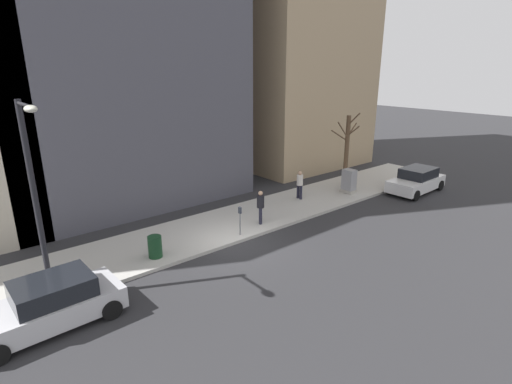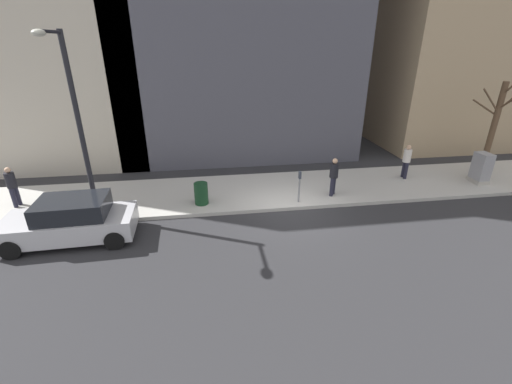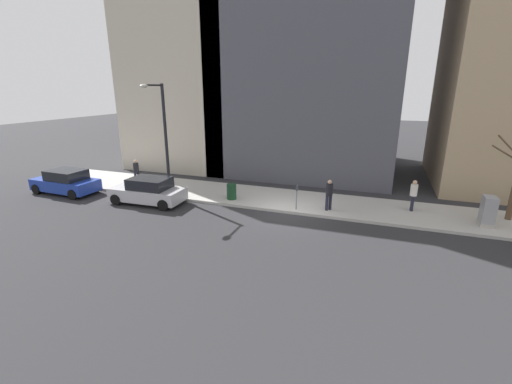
{
  "view_description": "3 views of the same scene",
  "coord_description": "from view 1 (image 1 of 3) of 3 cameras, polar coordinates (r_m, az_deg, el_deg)",
  "views": [
    {
      "loc": [
        -12.97,
        9.78,
        7.6
      ],
      "look_at": [
        1.62,
        -2.35,
        1.53
      ],
      "focal_mm": 28.0,
      "sensor_mm": 36.0,
      "label": 1
    },
    {
      "loc": [
        -12.02,
        3.23,
        6.29
      ],
      "look_at": [
        0.16,
        1.4,
        0.85
      ],
      "focal_mm": 24.0,
      "sensor_mm": 36.0,
      "label": 2
    },
    {
      "loc": [
        -16.59,
        -4.28,
        6.44
      ],
      "look_at": [
        -0.0,
        1.7,
        1.03
      ],
      "focal_mm": 24.0,
      "sensor_mm": 36.0,
      "label": 3
    }
  ],
  "objects": [
    {
      "name": "trash_bin",
      "position": [
        16.74,
        -14.23,
        -7.58
      ],
      "size": [
        0.56,
        0.56,
        0.9
      ],
      "primitive_type": "cylinder",
      "color": "#14381E",
      "rests_on": "sidewalk"
    },
    {
      "name": "sidewalk",
      "position": [
        19.4,
        -6.1,
        -5.2
      ],
      "size": [
        4.0,
        36.0,
        0.15
      ],
      "primitive_type": "cube",
      "color": "#B2AFA8",
      "rests_on": "ground"
    },
    {
      "name": "ground_plane",
      "position": [
        17.94,
        -2.49,
        -7.36
      ],
      "size": [
        120.0,
        120.0,
        0.0
      ],
      "primitive_type": "plane",
      "color": "#2B2B2D"
    },
    {
      "name": "parked_car_white",
      "position": [
        26.71,
        21.94,
        1.53
      ],
      "size": [
        2.04,
        4.25,
        1.52
      ],
      "rotation": [
        0.0,
        0.0,
        0.03
      ],
      "color": "white",
      "rests_on": "ground"
    },
    {
      "name": "pedestrian_midblock",
      "position": [
        19.4,
        0.65,
        -1.89
      ],
      "size": [
        0.36,
        0.36,
        1.66
      ],
      "rotation": [
        0.0,
        0.0,
        2.46
      ],
      "color": "#1E1E2D",
      "rests_on": "sidewalk"
    },
    {
      "name": "bare_tree",
      "position": [
        26.2,
        12.83,
        6.1
      ],
      "size": [
        1.26,
        2.15,
        4.7
      ],
      "color": "brown",
      "rests_on": "sidewalk"
    },
    {
      "name": "parked_car_silver",
      "position": [
        13.9,
        -27.35,
        -14.07
      ],
      "size": [
        2.03,
        4.25,
        1.52
      ],
      "rotation": [
        0.0,
        0.0,
        0.03
      ],
      "color": "#B7B7BC",
      "rests_on": "ground"
    },
    {
      "name": "streetlamp",
      "position": [
        13.91,
        -29.05,
        0.51
      ],
      "size": [
        1.97,
        0.32,
        6.5
      ],
      "color": "black",
      "rests_on": "sidewalk"
    },
    {
      "name": "utility_box",
      "position": [
        24.86,
        13.13,
        1.5
      ],
      "size": [
        0.83,
        0.61,
        1.43
      ],
      "color": "#A8A399",
      "rests_on": "sidewalk"
    },
    {
      "name": "parking_meter",
      "position": [
        18.12,
        -2.3,
        -3.72
      ],
      "size": [
        0.14,
        0.1,
        1.35
      ],
      "color": "slate",
      "rests_on": "sidewalk"
    },
    {
      "name": "pedestrian_near_meter",
      "position": [
        23.13,
        6.27,
        1.27
      ],
      "size": [
        0.4,
        0.36,
        1.66
      ],
      "rotation": [
        0.0,
        0.0,
        6.23
      ],
      "color": "#1E1E2D",
      "rests_on": "sidewalk"
    }
  ]
}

